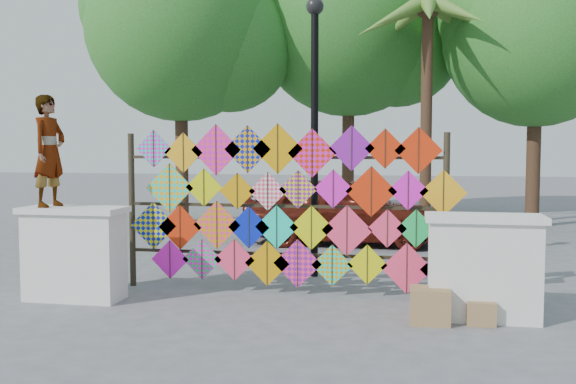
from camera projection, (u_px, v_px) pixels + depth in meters
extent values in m
plane|color=gray|center=(270.00, 305.00, 8.52)|extent=(80.00, 80.00, 0.00)
cube|color=white|center=(74.00, 256.00, 8.78)|extent=(1.30, 0.55, 1.20)
cube|color=white|center=(73.00, 210.00, 8.74)|extent=(1.40, 0.65, 0.08)
cube|color=white|center=(483.00, 270.00, 7.78)|extent=(1.30, 0.55, 1.20)
cube|color=white|center=(484.00, 218.00, 7.74)|extent=(1.40, 0.65, 0.08)
cylinder|color=#2A2417|center=(132.00, 210.00, 9.65)|extent=(0.09, 0.09, 2.30)
cylinder|color=#2A2417|center=(446.00, 216.00, 8.80)|extent=(0.09, 0.09, 2.30)
cube|color=#2A2417|center=(282.00, 254.00, 9.27)|extent=(4.60, 0.04, 0.04)
cube|color=#2A2417|center=(282.00, 206.00, 9.22)|extent=(4.60, 0.04, 0.04)
cube|color=#2A2417|center=(282.00, 157.00, 9.17)|extent=(4.60, 0.04, 0.04)
cube|color=#0EE4BD|center=(154.00, 149.00, 9.46)|extent=(0.55, 0.01, 0.55)
cube|color=#2A2417|center=(153.00, 149.00, 9.44)|extent=(0.01, 0.01, 0.54)
cube|color=orange|center=(183.00, 153.00, 9.37)|extent=(0.59, 0.01, 0.59)
cube|color=#2A2417|center=(183.00, 153.00, 9.36)|extent=(0.01, 0.01, 0.58)
cube|color=#F417CC|center=(216.00, 150.00, 9.28)|extent=(0.75, 0.01, 0.75)
cube|color=#2A2417|center=(216.00, 150.00, 9.27)|extent=(0.01, 0.01, 0.73)
cube|color=#081BBB|center=(248.00, 149.00, 9.19)|extent=(0.69, 0.01, 0.69)
cube|color=#2A2417|center=(247.00, 149.00, 9.18)|extent=(0.01, 0.01, 0.68)
cube|color=#D18D06|center=(278.00, 149.00, 9.11)|extent=(0.73, 0.01, 0.73)
cube|color=#2A2417|center=(277.00, 149.00, 9.10)|extent=(0.01, 0.01, 0.71)
cube|color=red|center=(312.00, 153.00, 9.02)|extent=(0.70, 0.01, 0.70)
cube|color=#2A2417|center=(312.00, 153.00, 9.01)|extent=(0.01, 0.01, 0.68)
cube|color=purple|center=(352.00, 148.00, 8.91)|extent=(0.64, 0.01, 0.64)
cube|color=#2A2417|center=(352.00, 148.00, 8.90)|extent=(0.01, 0.01, 0.63)
cube|color=red|center=(385.00, 149.00, 8.83)|extent=(0.56, 0.01, 0.56)
cube|color=#2A2417|center=(385.00, 149.00, 8.82)|extent=(0.01, 0.01, 0.55)
cube|color=red|center=(418.00, 150.00, 8.75)|extent=(0.65, 0.01, 0.65)
cube|color=#2A2417|center=(418.00, 150.00, 8.74)|extent=(0.01, 0.01, 0.64)
cube|color=#0EE4BD|center=(170.00, 188.00, 9.41)|extent=(0.74, 0.01, 0.74)
cube|color=#2A2417|center=(169.00, 188.00, 9.40)|extent=(0.01, 0.01, 0.72)
cube|color=#D4DA08|center=(204.00, 187.00, 9.31)|extent=(0.56, 0.01, 0.56)
cube|color=#2A2417|center=(204.00, 187.00, 9.30)|extent=(0.01, 0.01, 0.55)
cube|color=#D18D06|center=(237.00, 191.00, 9.22)|extent=(0.53, 0.01, 0.53)
cube|color=#2A2417|center=(237.00, 191.00, 9.21)|extent=(0.01, 0.01, 0.52)
cube|color=#FF3763|center=(268.00, 191.00, 9.14)|extent=(0.56, 0.01, 0.56)
cube|color=#2A2417|center=(268.00, 191.00, 9.13)|extent=(0.01, 0.01, 0.55)
cube|color=#D4DA08|center=(298.00, 189.00, 9.05)|extent=(0.55, 0.01, 0.55)
cube|color=#2A2417|center=(298.00, 189.00, 9.04)|extent=(0.01, 0.01, 0.54)
cube|color=#F417CC|center=(333.00, 189.00, 8.96)|extent=(0.55, 0.01, 0.55)
cube|color=#2A2417|center=(333.00, 189.00, 8.95)|extent=(0.01, 0.01, 0.54)
cube|color=red|center=(371.00, 192.00, 8.87)|extent=(0.71, 0.01, 0.71)
cube|color=#2A2417|center=(371.00, 192.00, 8.85)|extent=(0.01, 0.01, 0.70)
cube|color=#F417CC|center=(408.00, 190.00, 8.77)|extent=(0.55, 0.01, 0.55)
cube|color=#2A2417|center=(408.00, 190.00, 8.76)|extent=(0.01, 0.01, 0.54)
cube|color=orange|center=(443.00, 193.00, 8.69)|extent=(0.64, 0.01, 0.64)
cube|color=#2A2417|center=(443.00, 193.00, 8.67)|extent=(0.01, 0.01, 0.63)
cube|color=#081BBB|center=(153.00, 226.00, 9.45)|extent=(0.71, 0.01, 0.71)
cube|color=#2A2417|center=(153.00, 226.00, 9.44)|extent=(0.01, 0.01, 0.70)
cube|color=red|center=(180.00, 227.00, 9.38)|extent=(0.66, 0.01, 0.66)
cube|color=#2A2417|center=(180.00, 227.00, 9.37)|extent=(0.01, 0.01, 0.65)
cube|color=#FF3763|center=(217.00, 225.00, 9.27)|extent=(0.71, 0.01, 0.71)
cube|color=#2A2417|center=(217.00, 225.00, 9.26)|extent=(0.01, 0.01, 0.69)
cube|color=#081BBB|center=(249.00, 227.00, 9.19)|extent=(0.61, 0.01, 0.61)
cube|color=#2A2417|center=(249.00, 227.00, 9.17)|extent=(0.01, 0.01, 0.60)
cube|color=#0EE4BD|center=(277.00, 227.00, 9.11)|extent=(0.63, 0.01, 0.63)
cube|color=#2A2417|center=(277.00, 227.00, 9.10)|extent=(0.01, 0.01, 0.62)
cube|color=#D4DA08|center=(311.00, 228.00, 9.02)|extent=(0.63, 0.01, 0.63)
cube|color=#2A2417|center=(311.00, 228.00, 9.00)|extent=(0.01, 0.01, 0.62)
cube|color=#FF3763|center=(347.00, 230.00, 8.93)|extent=(0.71, 0.01, 0.71)
cube|color=#2A2417|center=(347.00, 231.00, 8.91)|extent=(0.01, 0.01, 0.70)
cube|color=#FF3763|center=(387.00, 228.00, 8.82)|extent=(0.54, 0.01, 0.54)
cube|color=#2A2417|center=(387.00, 229.00, 8.81)|extent=(0.01, 0.01, 0.53)
cube|color=#17BE52|center=(416.00, 229.00, 8.75)|extent=(0.53, 0.01, 0.53)
cube|color=#2A2417|center=(416.00, 229.00, 8.74)|extent=(0.01, 0.01, 0.52)
cube|color=#F417CC|center=(170.00, 259.00, 9.40)|extent=(0.57, 0.01, 0.57)
cube|color=#2A2417|center=(170.00, 259.00, 9.39)|extent=(0.01, 0.01, 0.56)
cube|color=#17BE52|center=(202.00, 259.00, 9.31)|extent=(0.59, 0.01, 0.59)
cube|color=#2A2417|center=(202.00, 259.00, 9.30)|extent=(0.01, 0.01, 0.58)
cube|color=#FF3763|center=(234.00, 260.00, 9.22)|extent=(0.61, 0.01, 0.61)
cube|color=#2A2417|center=(234.00, 260.00, 9.21)|extent=(0.01, 0.01, 0.60)
cube|color=#D18D06|center=(267.00, 263.00, 9.13)|extent=(0.65, 0.01, 0.65)
cube|color=#2A2417|center=(267.00, 263.00, 9.12)|extent=(0.01, 0.01, 0.64)
cube|color=#FF3763|center=(298.00, 264.00, 9.05)|extent=(0.70, 0.01, 0.70)
cube|color=#2A2417|center=(297.00, 264.00, 9.04)|extent=(0.01, 0.01, 0.68)
cube|color=#D18D06|center=(332.00, 265.00, 8.96)|extent=(0.59, 0.01, 0.59)
cube|color=#2A2417|center=(332.00, 266.00, 8.95)|extent=(0.01, 0.01, 0.58)
cube|color=#D4DA08|center=(367.00, 265.00, 8.87)|extent=(0.56, 0.01, 0.56)
cube|color=#2A2417|center=(367.00, 265.00, 8.85)|extent=(0.01, 0.01, 0.55)
cube|color=#FF3763|center=(407.00, 268.00, 8.77)|extent=(0.71, 0.01, 0.71)
cube|color=#2A2417|center=(407.00, 269.00, 8.76)|extent=(0.01, 0.01, 0.70)
cube|color=purple|center=(443.00, 270.00, 8.68)|extent=(0.62, 0.01, 0.62)
cube|color=#2A2417|center=(443.00, 270.00, 8.67)|extent=(0.01, 0.01, 0.61)
cylinder|color=#4D3421|center=(182.00, 153.00, 18.04)|extent=(0.36, 0.36, 3.85)
sphere|color=#1F561B|center=(180.00, 28.00, 17.80)|extent=(5.20, 5.20, 5.20)
sphere|color=#1F561B|center=(229.00, 47.00, 17.89)|extent=(3.64, 3.64, 3.64)
sphere|color=#1F561B|center=(142.00, 9.00, 17.76)|extent=(3.38, 3.38, 3.38)
cylinder|color=#4D3421|center=(348.00, 148.00, 19.16)|extent=(0.36, 0.36, 4.12)
sphere|color=#1F561B|center=(349.00, 21.00, 18.90)|extent=(5.60, 5.60, 5.60)
sphere|color=#1F561B|center=(397.00, 41.00, 18.97)|extent=(3.92, 3.92, 3.92)
sphere|color=#1F561B|center=(310.00, 2.00, 18.87)|extent=(3.64, 3.64, 3.64)
cylinder|color=#4D3421|center=(533.00, 159.00, 16.78)|extent=(0.36, 0.36, 3.58)
sphere|color=#1F561B|center=(537.00, 34.00, 16.56)|extent=(4.80, 4.80, 4.80)
sphere|color=#1F561B|center=(499.00, 15.00, 16.51)|extent=(3.12, 3.12, 3.12)
cylinder|color=#4D3421|center=(426.00, 121.00, 15.76)|extent=(0.28, 0.28, 5.50)
sphere|color=#4D3421|center=(428.00, 7.00, 15.57)|extent=(0.60, 0.60, 0.60)
cone|color=#4B7D29|center=(466.00, 16.00, 15.42)|extent=(1.82, 0.44, 1.16)
cone|color=#4B7D29|center=(453.00, 21.00, 16.10)|extent=(1.60, 1.60, 1.16)
cone|color=#4B7D29|center=(427.00, 24.00, 16.47)|extent=(0.44, 1.82, 1.16)
cone|color=#4B7D29|center=(402.00, 23.00, 16.33)|extent=(1.60, 1.60, 1.16)
cone|color=#4B7D29|center=(390.00, 19.00, 15.76)|extent=(1.82, 0.44, 1.16)
cone|color=#4B7D29|center=(401.00, 13.00, 15.08)|extent=(1.60, 1.60, 1.16)
cone|color=#4B7D29|center=(429.00, 10.00, 14.71)|extent=(0.44, 1.82, 1.16)
cone|color=#4B7D29|center=(457.00, 11.00, 14.85)|extent=(1.60, 1.60, 1.16)
imported|color=#99999E|center=(49.00, 151.00, 8.74)|extent=(0.45, 0.61, 1.53)
imported|color=#54170E|center=(343.00, 210.00, 13.86)|extent=(4.36, 1.78, 1.48)
cylinder|color=black|center=(314.00, 147.00, 10.28)|extent=(0.12, 0.12, 4.20)
sphere|color=black|center=(315.00, 6.00, 10.12)|extent=(0.28, 0.28, 0.28)
cube|color=#AB7F53|center=(430.00, 306.00, 7.64)|extent=(0.47, 0.42, 0.42)
cube|color=#AB7F53|center=(481.00, 312.00, 7.59)|extent=(0.33, 0.31, 0.28)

